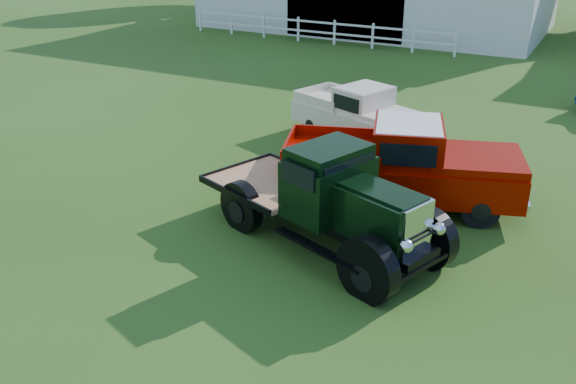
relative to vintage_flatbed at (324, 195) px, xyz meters
The scene contains 5 objects.
ground 1.97m from the vintage_flatbed, 126.27° to the right, with size 120.00×120.00×0.00m, color #25420F.
fence_rail 20.73m from the vintage_flatbed, 115.65° to the left, with size 14.20×0.16×1.20m, color white, non-canonical shape.
vintage_flatbed is the anchor object (origin of this frame).
red_pickup 2.66m from the vintage_flatbed, 72.87° to the left, with size 5.58×2.15×2.04m, color #8D0A00, non-canonical shape.
white_pickup 6.43m from the vintage_flatbed, 104.93° to the left, with size 4.42×1.71×1.62m, color beige, non-canonical shape.
Camera 1 is at (5.75, -9.47, 6.53)m, focal length 40.00 mm.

